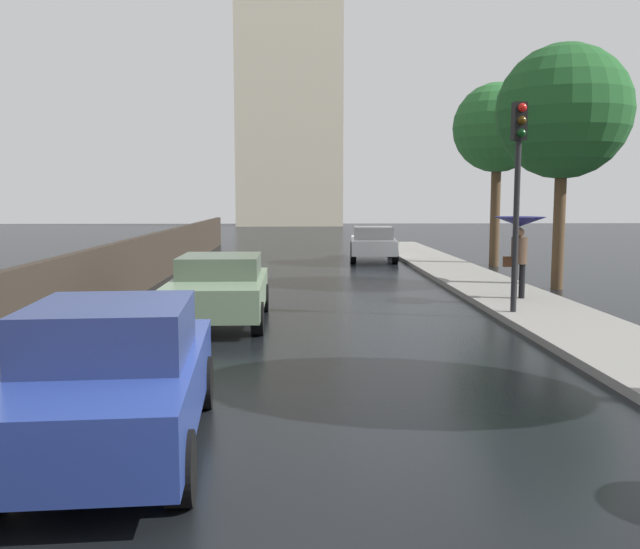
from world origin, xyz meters
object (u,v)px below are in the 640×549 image
Objects in this scene: car_blue_behind_camera at (113,377)px; pedestrian_with_umbrella_far at (520,232)px; street_tree_far at (497,129)px; car_white_near_kerb at (373,243)px; street_tree_near at (563,113)px; car_green_far_ahead at (220,288)px; traffic_light at (518,168)px.

pedestrian_with_umbrella_far is at bearing -131.25° from car_blue_behind_camera.
pedestrian_with_umbrella_far is 0.29× the size of street_tree_far.
car_white_near_kerb is 10.53m from street_tree_near.
pedestrian_with_umbrella_far reaches higher than car_blue_behind_camera.
street_tree_far reaches higher than street_tree_near.
street_tree_far is (8.98, 17.98, 4.20)m from car_blue_behind_camera.
car_blue_behind_camera is at bearing -98.79° from car_white_near_kerb.
street_tree_near is at bearing -151.91° from car_green_far_ahead.
car_green_far_ahead is 7.14m from pedestrian_with_umbrella_far.
pedestrian_with_umbrella_far is at bearing -163.00° from car_green_far_ahead.
street_tree_near reaches higher than car_green_far_ahead.
traffic_light reaches higher than car_white_near_kerb.
pedestrian_with_umbrella_far is (6.99, 9.14, 0.95)m from car_blue_behind_camera.
street_tree_far reaches higher than car_blue_behind_camera.
car_white_near_kerb is 21.12m from car_blue_behind_camera.
pedestrian_with_umbrella_far reaches higher than car_white_near_kerb.
street_tree_far is (2.70, 10.75, 1.85)m from traffic_light.
street_tree_far reaches higher than traffic_light.
car_white_near_kerb is 2.37× the size of pedestrian_with_umbrella_far.
pedestrian_with_umbrella_far is at bearing -74.88° from car_white_near_kerb.
street_tree_far is at bearing -120.40° from car_blue_behind_camera.
street_tree_far reaches higher than car_white_near_kerb.
car_white_near_kerb is 1.15× the size of car_green_far_ahead.
car_blue_behind_camera is 0.61× the size of street_tree_far.
street_tree_far is (4.14, -2.58, 4.24)m from car_white_near_kerb.
street_tree_near is at bearing -90.56° from street_tree_far.
car_blue_behind_camera is at bearing 87.53° from car_green_far_ahead.
car_blue_behind_camera reaches higher than car_white_near_kerb.
street_tree_near is at bearing -131.08° from car_blue_behind_camera.
traffic_light is (1.45, -13.33, 2.40)m from car_white_near_kerb.
car_blue_behind_camera is 0.95× the size of traffic_light.
street_tree_near is at bearing 59.70° from traffic_light.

